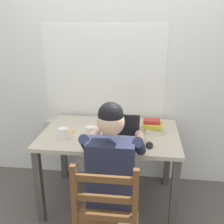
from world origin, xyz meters
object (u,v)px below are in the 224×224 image
at_px(computer_mouse, 149,145).
at_px(book_stack_main, 152,126).
at_px(desk, 110,142).
at_px(wooden_chair, 108,217).
at_px(laptop, 120,136).
at_px(coffee_mug_white, 91,132).
at_px(landscape_photo_print, 67,132).
at_px(coffee_mug_dark, 129,127).
at_px(seated_person, 113,167).
at_px(coffee_mug_spare, 63,133).

height_order(computer_mouse, book_stack_main, book_stack_main).
height_order(desk, book_stack_main, book_stack_main).
bearing_deg(wooden_chair, laptop, 87.46).
height_order(laptop, coffee_mug_white, laptop).
bearing_deg(landscape_photo_print, desk, -0.31).
bearing_deg(book_stack_main, coffee_mug_dark, -172.98).
height_order(computer_mouse, coffee_mug_dark, coffee_mug_dark).
xyz_separation_m(wooden_chair, laptop, (0.03, 0.57, 0.35)).
height_order(seated_person, book_stack_main, seated_person).
bearing_deg(desk, seated_person, -80.32).
bearing_deg(coffee_mug_dark, seated_person, -99.47).
relative_size(wooden_chair, coffee_mug_spare, 7.48).
distance_m(computer_mouse, book_stack_main, 0.32).
relative_size(laptop, coffee_mug_dark, 2.70).
bearing_deg(coffee_mug_spare, coffee_mug_dark, 22.28).
distance_m(desk, wooden_chair, 0.80).
bearing_deg(laptop, coffee_mug_white, 162.87).
xyz_separation_m(laptop, coffee_mug_white, (-0.27, 0.08, -0.01)).
height_order(wooden_chair, computer_mouse, wooden_chair).
bearing_deg(desk, wooden_chair, -83.81).
xyz_separation_m(laptop, landscape_photo_print, (-0.51, 0.15, -0.05)).
bearing_deg(coffee_mug_dark, wooden_chair, -96.23).
distance_m(seated_person, landscape_photo_print, 0.66).
bearing_deg(wooden_chair, landscape_photo_print, 123.76).
height_order(desk, computer_mouse, computer_mouse).
bearing_deg(computer_mouse, coffee_mug_dark, 122.82).
relative_size(seated_person, landscape_photo_print, 9.43).
xyz_separation_m(laptop, coffee_mug_spare, (-0.50, 0.01, -0.00)).
relative_size(computer_mouse, coffee_mug_spare, 0.81).
height_order(wooden_chair, laptop, laptop).
relative_size(seated_person, coffee_mug_dark, 10.03).
relative_size(wooden_chair, landscape_photo_print, 7.08).
bearing_deg(landscape_photo_print, laptop, -22.99).
distance_m(desk, landscape_photo_print, 0.42).
height_order(coffee_mug_white, coffee_mug_spare, coffee_mug_spare).
bearing_deg(wooden_chair, computer_mouse, 61.70).
distance_m(computer_mouse, coffee_mug_white, 0.54).
bearing_deg(coffee_mug_white, landscape_photo_print, 164.22).
bearing_deg(coffee_mug_spare, landscape_photo_print, 95.58).
xyz_separation_m(desk, coffee_mug_white, (-0.16, -0.11, 0.15)).
bearing_deg(landscape_photo_print, seated_person, -49.05).
relative_size(coffee_mug_dark, landscape_photo_print, 0.94).
relative_size(book_stack_main, landscape_photo_print, 1.54).
relative_size(desk, computer_mouse, 12.62).
bearing_deg(seated_person, landscape_photo_print, 137.46).
xyz_separation_m(computer_mouse, landscape_photo_print, (-0.76, 0.21, -0.02)).
bearing_deg(wooden_chair, desk, 96.19).
distance_m(coffee_mug_dark, book_stack_main, 0.22).
distance_m(laptop, book_stack_main, 0.38).
bearing_deg(computer_mouse, book_stack_main, 85.13).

